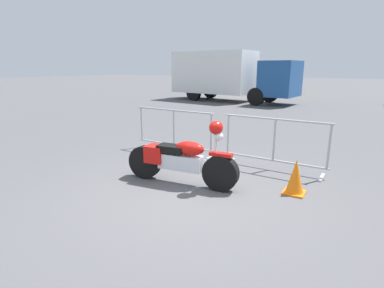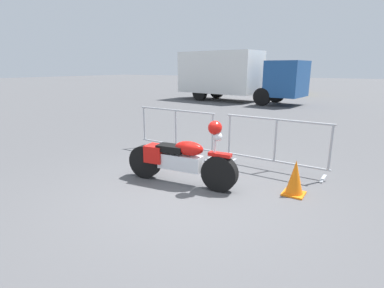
% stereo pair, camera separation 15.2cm
% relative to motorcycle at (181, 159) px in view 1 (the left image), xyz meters
% --- Properties ---
extents(ground_plane, '(120.00, 120.00, 0.00)m').
position_rel_motorcycle_xyz_m(ground_plane, '(0.43, -0.37, -0.46)').
color(ground_plane, '#4C4C4F').
extents(motorcycle, '(2.13, 0.43, 1.20)m').
position_rel_motorcycle_xyz_m(motorcycle, '(0.00, 0.00, 0.00)').
color(motorcycle, black).
rests_on(motorcycle, ground).
extents(crowd_barrier_near, '(2.14, 0.49, 1.07)m').
position_rel_motorcycle_xyz_m(crowd_barrier_near, '(-1.21, 1.60, 0.09)').
color(crowd_barrier_near, '#9EA0A5').
rests_on(crowd_barrier_near, ground).
extents(crowd_barrier_far, '(2.14, 0.49, 1.07)m').
position_rel_motorcycle_xyz_m(crowd_barrier_far, '(1.21, 1.60, 0.09)').
color(crowd_barrier_far, '#9EA0A5').
rests_on(crowd_barrier_far, ground).
extents(box_truck, '(7.89, 3.02, 2.98)m').
position_rel_motorcycle_xyz_m(box_truck, '(-4.96, 12.95, 1.18)').
color(box_truck, white).
rests_on(box_truck, ground).
extents(parked_car_green, '(2.27, 4.19, 1.35)m').
position_rel_motorcycle_xyz_m(parked_car_green, '(-8.60, 20.32, 0.23)').
color(parked_car_green, '#236B38').
rests_on(parked_car_green, ground).
extents(parked_car_white, '(2.57, 4.74, 1.53)m').
position_rel_motorcycle_xyz_m(parked_car_white, '(-5.76, 20.15, 0.32)').
color(parked_car_white, white).
rests_on(parked_car_white, ground).
extents(parked_car_yellow, '(2.34, 4.32, 1.39)m').
position_rel_motorcycle_xyz_m(parked_car_yellow, '(-2.93, 20.30, 0.25)').
color(parked_car_yellow, yellow).
rests_on(parked_car_yellow, ground).
extents(traffic_cone, '(0.34, 0.34, 0.59)m').
position_rel_motorcycle_xyz_m(traffic_cone, '(1.87, 0.59, -0.17)').
color(traffic_cone, orange).
rests_on(traffic_cone, ground).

